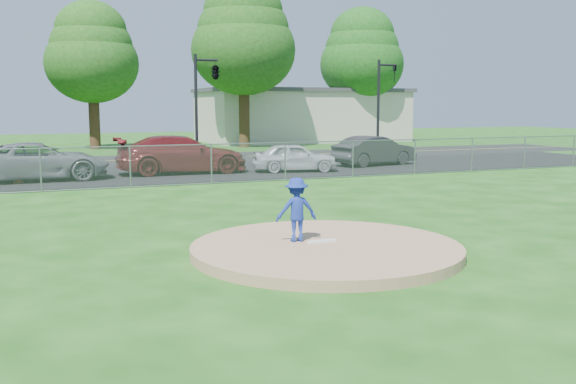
% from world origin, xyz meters
% --- Properties ---
extents(ground, '(120.00, 120.00, 0.00)m').
position_xyz_m(ground, '(0.00, 10.00, 0.00)').
color(ground, '#154B10').
rests_on(ground, ground).
extents(pitchers_mound, '(5.40, 5.40, 0.20)m').
position_xyz_m(pitchers_mound, '(0.00, 0.00, 0.10)').
color(pitchers_mound, '#A37C59').
rests_on(pitchers_mound, ground).
extents(pitching_rubber, '(0.60, 0.15, 0.04)m').
position_xyz_m(pitching_rubber, '(0.00, 0.20, 0.22)').
color(pitching_rubber, white).
rests_on(pitching_rubber, pitchers_mound).
extents(chain_link_fence, '(40.00, 0.06, 1.50)m').
position_xyz_m(chain_link_fence, '(0.00, 12.00, 0.75)').
color(chain_link_fence, gray).
rests_on(chain_link_fence, ground).
extents(parking_lot, '(50.00, 8.00, 0.01)m').
position_xyz_m(parking_lot, '(0.00, 16.50, 0.01)').
color(parking_lot, black).
rests_on(parking_lot, ground).
extents(street, '(60.00, 7.00, 0.01)m').
position_xyz_m(street, '(0.00, 24.00, 0.00)').
color(street, black).
rests_on(street, ground).
extents(commercial_building, '(16.40, 9.40, 4.30)m').
position_xyz_m(commercial_building, '(16.00, 38.00, 2.16)').
color(commercial_building, '#BDB6A1').
rests_on(commercial_building, ground).
extents(tree_center, '(6.16, 6.16, 9.84)m').
position_xyz_m(tree_center, '(-1.00, 34.00, 6.47)').
color(tree_center, '#3B2215').
rests_on(tree_center, ground).
extents(tree_right, '(7.28, 7.28, 11.63)m').
position_xyz_m(tree_right, '(9.00, 32.00, 7.65)').
color(tree_right, '#372414').
rests_on(tree_right, ground).
extents(tree_far_right, '(6.72, 6.72, 10.74)m').
position_xyz_m(tree_far_right, '(20.00, 35.00, 7.06)').
color(tree_far_right, '#321D12').
rests_on(tree_far_right, ground).
extents(traffic_signal_center, '(1.42, 2.48, 5.60)m').
position_xyz_m(traffic_signal_center, '(3.97, 22.00, 4.61)').
color(traffic_signal_center, black).
rests_on(traffic_signal_center, ground).
extents(traffic_signal_right, '(1.28, 0.20, 5.60)m').
position_xyz_m(traffic_signal_right, '(14.24, 22.00, 3.36)').
color(traffic_signal_right, black).
rests_on(traffic_signal_right, ground).
extents(pitcher, '(0.89, 0.58, 1.30)m').
position_xyz_m(pitcher, '(-0.43, 0.50, 0.85)').
color(pitcher, navy).
rests_on(pitcher, pitchers_mound).
extents(traffic_cone, '(0.31, 0.31, 0.60)m').
position_xyz_m(traffic_cone, '(-5.76, 15.27, 0.31)').
color(traffic_cone, '#F2600C').
rests_on(traffic_cone, parking_lot).
extents(parked_car_gray, '(5.46, 2.64, 1.50)m').
position_xyz_m(parked_car_gray, '(-4.99, 15.74, 0.76)').
color(parked_car_gray, gray).
rests_on(parked_car_gray, parking_lot).
extents(parked_car_darkred, '(5.70, 2.43, 1.64)m').
position_xyz_m(parked_car_darkred, '(0.85, 16.22, 0.83)').
color(parked_car_darkred, maroon).
rests_on(parked_car_darkred, parking_lot).
extents(parked_car_pearl, '(4.01, 2.34, 1.28)m').
position_xyz_m(parked_car_pearl, '(5.68, 15.01, 0.65)').
color(parked_car_pearl, silver).
rests_on(parked_car_pearl, parking_lot).
extents(parked_car_charcoal, '(4.59, 2.40, 1.44)m').
position_xyz_m(parked_car_charcoal, '(10.53, 16.35, 0.73)').
color(parked_car_charcoal, '#29292B').
rests_on(parked_car_charcoal, parking_lot).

